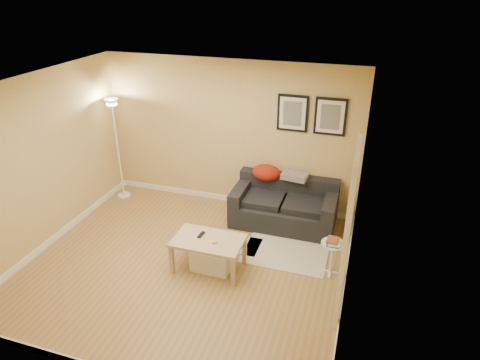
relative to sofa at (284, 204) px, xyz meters
The scene contains 24 objects.
floor 1.92m from the sofa, 125.79° to the right, with size 4.50×4.50×0.00m, color #9D7B43.
ceiling 2.92m from the sofa, 125.79° to the right, with size 4.50×4.50×0.00m, color white.
wall_back 1.51m from the sofa, 156.92° to the left, with size 4.50×4.50×0.00m, color #DABD6F.
wall_front 3.81m from the sofa, 107.36° to the right, with size 4.50×4.50×0.00m, color #DABD6F.
wall_left 3.80m from the sofa, 155.47° to the right, with size 4.00×4.00×0.00m, color #DABD6F.
wall_right 2.12m from the sofa, 53.15° to the right, with size 4.00×4.00×0.00m, color #DABD6F.
baseboard_back 1.24m from the sofa, 157.37° to the left, with size 4.50×0.02×0.10m, color white.
baseboard_left 3.69m from the sofa, 155.41° to the right, with size 0.02×4.00×0.10m, color white.
baseboard_right 1.93m from the sofa, 53.39° to the right, with size 0.02×4.00×0.10m, color white.
sofa is the anchor object (origin of this frame).
red_throw 0.61m from the sofa, 145.40° to the left, with size 0.48×0.36×0.28m, color #992B0E, non-canonical shape.
plaid_throw 0.50m from the sofa, 68.81° to the left, with size 0.42×0.26×0.10m, color tan, non-canonical shape.
framed_print_left 1.49m from the sofa, 92.99° to the left, with size 0.50×0.04×0.60m, color black, non-canonical shape.
framed_print_right 1.60m from the sofa, 37.65° to the left, with size 0.50×0.04×0.60m, color black, non-canonical shape.
area_rug 0.95m from the sofa, 75.38° to the right, with size 1.25×0.85×0.01m, color beige.
green_runner 1.07m from the sofa, 123.20° to the right, with size 0.70×0.50×0.01m, color #668C4C.
coffee_table 1.70m from the sofa, 116.35° to the right, with size 0.98×0.60×0.49m, color tan, non-canonical shape.
remote_control 1.70m from the sofa, 121.36° to the right, with size 0.05×0.16×0.02m, color black.
tape_roll 1.70m from the sofa, 112.38° to the right, with size 0.07×0.07×0.03m, color yellow.
storage_bin 1.66m from the sofa, 115.56° to the right, with size 0.58×0.42×0.36m, color white, non-canonical shape.
side_table 1.43m from the sofa, 50.01° to the right, with size 0.33×0.33×0.50m, color white, non-canonical shape.
book_stack 1.45m from the sofa, 50.53° to the right, with size 0.16×0.22×0.07m, color #306892, non-canonical shape.
floor_lamp 3.15m from the sofa, behind, with size 0.25×0.25×1.89m, color white, non-canonical shape.
doorway 2.11m from the sofa, 56.86° to the right, with size 0.12×1.01×2.13m, color white, non-canonical shape.
Camera 1 is at (2.27, -4.53, 3.81)m, focal length 31.64 mm.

